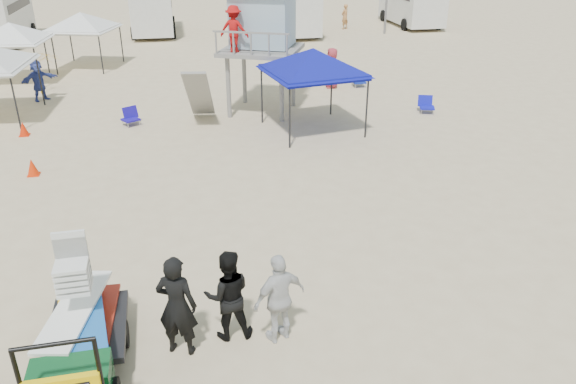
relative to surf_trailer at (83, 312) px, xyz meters
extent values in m
plane|color=beige|center=(3.47, -0.18, -0.80)|extent=(140.00, 140.00, 0.00)
cube|color=black|center=(0.02, 0.00, -0.35)|extent=(1.30, 1.86, 0.12)
cylinder|color=black|center=(-0.51, 0.00, -0.56)|extent=(0.21, 0.49, 0.48)
imported|color=black|center=(1.52, -0.30, 0.12)|extent=(0.79, 0.65, 1.85)
imported|color=black|center=(2.37, -0.05, 0.04)|extent=(0.82, 0.64, 1.68)
imported|color=silver|center=(3.22, -0.30, 0.03)|extent=(1.06, 0.75, 1.68)
cylinder|color=gray|center=(3.91, 11.84, 0.34)|extent=(0.16, 0.16, 2.28)
cube|color=gray|center=(4.92, 12.85, 1.55)|extent=(3.61, 3.61, 0.15)
cube|color=#99B5C6|center=(4.92, 13.12, 2.62)|extent=(2.66, 2.52, 1.92)
imported|color=#B20F0F|center=(4.19, 11.94, 2.42)|extent=(1.03, 0.59, 1.60)
cylinder|color=black|center=(4.92, 8.99, 0.24)|extent=(0.06, 0.06, 2.10)
pyramid|color=#0D1393|center=(6.30, 10.36, 2.04)|extent=(3.38, 3.38, 0.80)
cube|color=#0D1393|center=(6.30, 10.36, 1.24)|extent=(3.38, 3.38, 0.18)
pyramid|color=white|center=(-5.35, 19.44, 1.85)|extent=(3.05, 3.05, 0.80)
cube|color=white|center=(-5.35, 19.44, 1.05)|extent=(3.05, 3.05, 0.18)
cylinder|color=black|center=(-4.04, 20.62, 0.16)|extent=(0.06, 0.06, 1.94)
pyramid|color=white|center=(-2.68, 21.99, 1.88)|extent=(3.60, 3.60, 0.80)
cube|color=white|center=(-2.68, 21.99, 1.08)|extent=(3.60, 3.60, 0.18)
imported|color=yellow|center=(-3.99, 17.14, 0.07)|extent=(2.49, 2.51, 1.75)
cone|color=red|center=(-3.53, 11.65, -0.55)|extent=(0.34, 0.34, 0.50)
cone|color=red|center=(-2.51, 8.02, -0.55)|extent=(0.34, 0.34, 0.50)
cube|color=#1A0E9D|center=(0.01, 12.07, -0.58)|extent=(0.72, 0.71, 0.06)
cube|color=#1A0E9D|center=(0.01, 12.31, -0.38)|extent=(0.55, 0.43, 0.44)
cylinder|color=#B2B2B7|center=(-0.21, 11.87, -0.70)|extent=(0.03, 0.03, 0.20)
cube|color=#1115B8|center=(11.07, 11.41, -0.58)|extent=(0.67, 0.64, 0.06)
cube|color=#1115B8|center=(11.07, 11.65, -0.38)|extent=(0.57, 0.33, 0.44)
cylinder|color=#B2B2B7|center=(10.85, 11.21, -0.70)|extent=(0.03, 0.03, 0.20)
cube|color=#0E239F|center=(9.68, 15.60, -0.58)|extent=(0.55, 0.51, 0.06)
cube|color=#0E239F|center=(9.68, 15.84, -0.38)|extent=(0.54, 0.19, 0.44)
cylinder|color=#B2B2B7|center=(9.46, 15.40, -0.70)|extent=(0.03, 0.03, 0.20)
cube|color=silver|center=(0.47, 31.32, 0.95)|extent=(2.50, 6.50, 3.00)
cylinder|color=black|center=(-0.78, 29.24, -0.40)|extent=(0.25, 0.80, 0.80)
cube|color=silver|center=(9.47, 29.82, 0.95)|extent=(2.50, 7.00, 3.00)
cylinder|color=black|center=(8.22, 27.58, -0.40)|extent=(0.25, 0.80, 0.80)
cube|color=silver|center=(18.47, 31.32, 0.95)|extent=(2.50, 6.60, 3.00)
cylinder|color=black|center=(17.22, 29.20, -0.40)|extent=(0.25, 0.80, 0.80)
imported|color=#BC7E46|center=(13.37, 30.60, 0.02)|extent=(0.72, 0.66, 1.66)
imported|color=#334399|center=(-3.79, 16.09, 0.03)|extent=(1.50, 1.36, 1.66)
imported|color=#A72F3C|center=(8.45, 15.75, 0.06)|extent=(0.64, 0.91, 1.74)
camera|label=1|loc=(1.87, -7.95, 5.73)|focal=35.00mm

